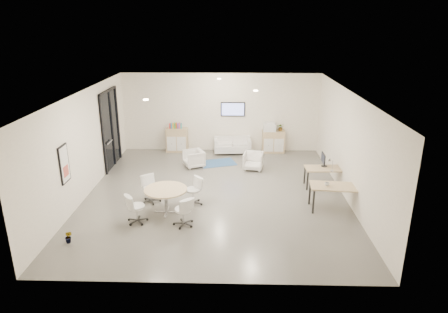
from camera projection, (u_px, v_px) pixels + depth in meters
name	position (u px, v px, depth m)	size (l,w,h in m)	color
room_shell	(215.00, 146.00, 12.05)	(9.60, 10.60, 4.80)	#5F5D57
glass_door	(111.00, 127.00, 14.55)	(0.09, 1.90, 2.85)	black
artwork	(64.00, 164.00, 10.65)	(0.05, 0.54, 1.04)	black
wall_tv	(233.00, 109.00, 16.20)	(0.98, 0.06, 0.58)	black
ceiling_spots	(210.00, 89.00, 12.32)	(3.14, 4.14, 0.03)	#FFEAC6
sideboard_left	(177.00, 140.00, 16.47)	(0.88, 0.45, 0.99)	tan
sideboard_right	(273.00, 142.00, 16.38)	(0.91, 0.44, 0.91)	tan
books	(176.00, 126.00, 16.28)	(0.51, 0.14, 0.22)	red
printer	(270.00, 127.00, 16.19)	(0.53, 0.45, 0.36)	white
loveseat	(232.00, 146.00, 16.36)	(1.53, 0.85, 0.55)	silver
blue_rug	(218.00, 163.00, 15.27)	(1.32, 0.88, 0.01)	#294D80
armchair_left	(194.00, 158.00, 14.79)	(0.67, 0.63, 0.69)	silver
armchair_right	(253.00, 160.00, 14.53)	(0.68, 0.64, 0.70)	silver
desk_rear	(325.00, 170.00, 12.91)	(1.30, 0.68, 0.66)	tan
desk_front	(335.00, 188.00, 11.37)	(1.45, 0.82, 0.73)	tan
monitor	(323.00, 159.00, 12.95)	(0.20, 0.50, 0.44)	black
round_table	(166.00, 192.00, 11.14)	(1.20, 1.20, 0.73)	tan
meeting_chairs	(166.00, 199.00, 11.22)	(2.22, 2.22, 0.82)	white
plant_cabinet	(281.00, 128.00, 16.20)	(0.28, 0.31, 0.24)	#3F7F3F
plant_floor	(69.00, 240.00, 9.79)	(0.18, 0.33, 0.15)	#3F7F3F
cup	(327.00, 184.00, 11.32)	(0.13, 0.10, 0.13)	white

